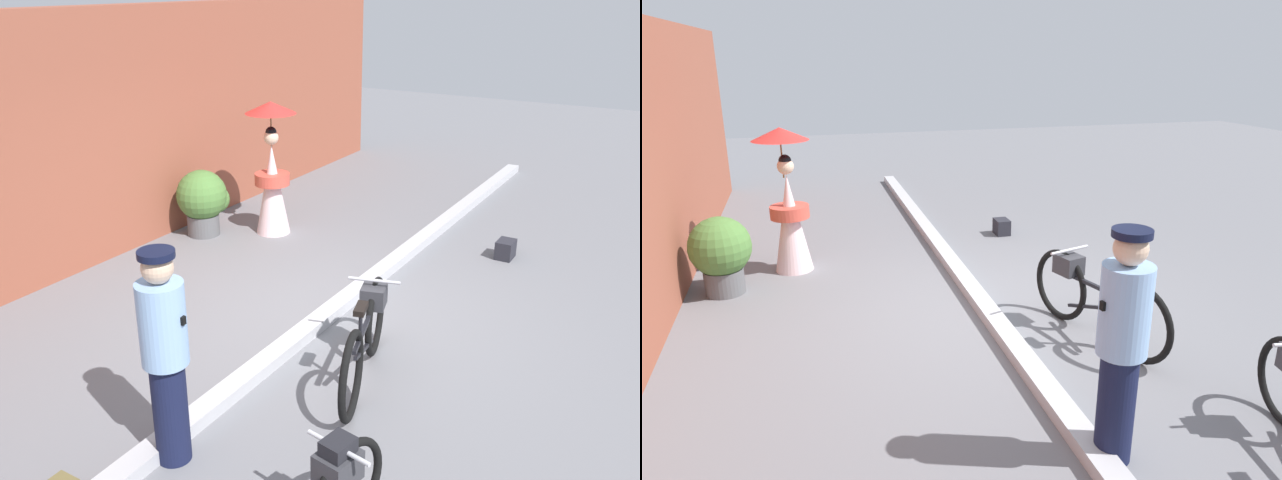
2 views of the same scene
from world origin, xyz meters
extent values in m
plane|color=slate|center=(0.00, 0.00, 0.00)|extent=(30.00, 30.00, 0.00)
cube|color=#B2B2B7|center=(0.00, 0.00, 0.06)|extent=(14.00, 0.20, 0.12)
torus|color=black|center=(-0.33, -0.73, 0.38)|extent=(0.75, 0.28, 0.76)
torus|color=black|center=(-1.36, -1.03, 0.38)|extent=(0.75, 0.28, 0.76)
cube|color=black|center=(-0.84, -0.88, 0.54)|extent=(0.88, 0.29, 0.04)
cube|color=black|center=(-0.84, -0.88, 0.33)|extent=(0.76, 0.25, 0.28)
cylinder|color=black|center=(-1.03, -0.93, 0.67)|extent=(0.03, 0.03, 0.32)
cube|color=black|center=(-1.03, -0.93, 0.82)|extent=(0.24, 0.15, 0.05)
cylinder|color=silver|center=(-0.43, -0.76, 0.81)|extent=(0.16, 0.47, 0.03)
cube|color=#333338|center=(-0.43, -0.76, 0.65)|extent=(0.31, 0.28, 0.20)
cylinder|color=#141938|center=(-2.50, -0.13, 0.42)|extent=(0.26, 0.26, 0.83)
cylinder|color=#8CB2E0|center=(-2.50, -0.13, 1.14)|extent=(0.34, 0.34, 0.62)
sphere|color=#D8B293|center=(-2.50, -0.13, 1.57)|extent=(0.22, 0.22, 0.22)
cylinder|color=black|center=(-2.50, -0.13, 1.67)|extent=(0.26, 0.26, 0.05)
cube|color=black|center=(-2.50, -0.13, 1.20)|extent=(0.09, 0.38, 0.06)
cone|color=silver|center=(1.94, 2.01, 0.64)|extent=(0.48, 0.48, 1.27)
cylinder|color=#D14C3D|center=(1.94, 2.01, 0.79)|extent=(0.49, 0.49, 0.16)
sphere|color=beige|center=(1.94, 2.01, 1.37)|extent=(0.20, 0.20, 0.20)
sphere|color=black|center=(1.94, 2.01, 1.45)|extent=(0.15, 0.15, 0.15)
cylinder|color=olive|center=(1.99, 2.05, 1.50)|extent=(0.02, 0.02, 0.55)
cone|color=red|center=(1.99, 2.05, 1.77)|extent=(0.70, 0.70, 0.16)
cylinder|color=#59595B|center=(1.35, 2.81, 0.15)|extent=(0.45, 0.45, 0.30)
sphere|color=#4C7A38|center=(1.35, 2.81, 0.58)|extent=(0.71, 0.71, 0.71)
sphere|color=#4C7A38|center=(1.53, 2.70, 0.49)|extent=(0.39, 0.39, 0.39)
cube|color=#26262D|center=(2.68, -1.12, 0.12)|extent=(0.29, 0.21, 0.24)
cube|color=black|center=(2.68, -1.19, 0.18)|extent=(0.24, 0.07, 0.09)
camera|label=1|loc=(-5.54, -3.23, 3.38)|focal=38.01mm
camera|label=2|loc=(-5.51, 1.80, 2.74)|focal=32.46mm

